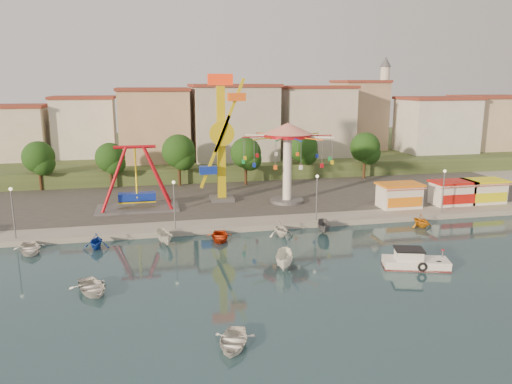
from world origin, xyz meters
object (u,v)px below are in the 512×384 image
object	(u,v)px
kamikaze_tower	(223,141)
cabin_motorboat	(414,262)
pirate_ship_ride	(136,179)
rowboat_a	(92,287)
skiff	(285,260)
wave_swinger	(288,145)

from	to	relation	value
kamikaze_tower	cabin_motorboat	world-z (taller)	kamikaze_tower
pirate_ship_ride	kamikaze_tower	xyz separation A→B (m)	(11.14, 2.23, 4.18)
kamikaze_tower	cabin_motorboat	xyz separation A→B (m)	(12.94, -26.41, -8.04)
kamikaze_tower	rowboat_a	bearing A→B (deg)	-119.05
cabin_motorboat	skiff	xyz separation A→B (m)	(-11.21, 2.40, 0.23)
rowboat_a	wave_swinger	bearing A→B (deg)	24.92
skiff	kamikaze_tower	bearing A→B (deg)	112.75
kamikaze_tower	pirate_ship_ride	bearing A→B (deg)	-168.70
cabin_motorboat	skiff	bearing A→B (deg)	-175.19
wave_swinger	pirate_ship_ride	bearing A→B (deg)	178.97
kamikaze_tower	wave_swinger	distance (m)	8.41
rowboat_a	skiff	bearing A→B (deg)	-14.79
wave_swinger	cabin_motorboat	distance (m)	25.52
pirate_ship_ride	rowboat_a	xyz separation A→B (m)	(-3.21, -23.60, -3.97)
skiff	cabin_motorboat	bearing A→B (deg)	6.56
pirate_ship_ride	skiff	bearing A→B (deg)	-59.43
kamikaze_tower	wave_swinger	world-z (taller)	kamikaze_tower
pirate_ship_ride	wave_swinger	xyz separation A→B (m)	(19.13, -0.34, 3.80)
pirate_ship_ride	rowboat_a	distance (m)	24.14
kamikaze_tower	cabin_motorboat	bearing A→B (deg)	-63.90
pirate_ship_ride	cabin_motorboat	bearing A→B (deg)	-45.13
kamikaze_tower	wave_swinger	bearing A→B (deg)	-17.83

